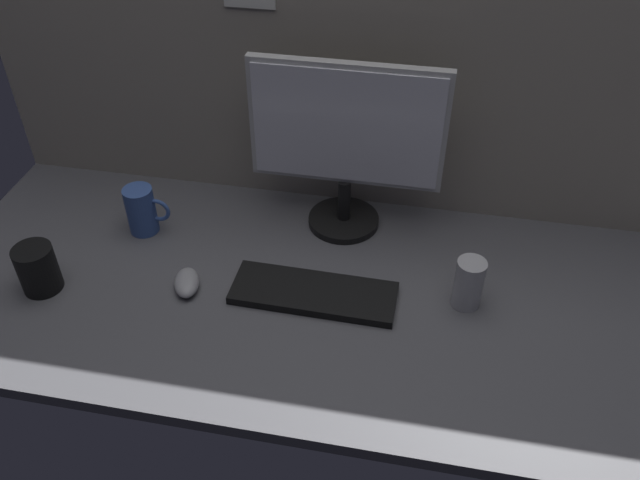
% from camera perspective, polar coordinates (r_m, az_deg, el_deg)
% --- Properties ---
extents(ground_plane, '(1.80, 0.80, 0.03)m').
position_cam_1_polar(ground_plane, '(1.52, -0.29, -4.46)').
color(ground_plane, '#515156').
extents(cubicle_wall_back, '(1.80, 0.06, 0.71)m').
position_cam_1_polar(cubicle_wall_back, '(1.61, 2.32, 14.48)').
color(cubicle_wall_back, gray).
rests_on(cubicle_wall_back, ground_plane).
extents(monitor, '(0.46, 0.18, 0.43)m').
position_cam_1_polar(monitor, '(1.55, 2.31, 8.71)').
color(monitor, black).
rests_on(monitor, ground_plane).
extents(keyboard, '(0.37, 0.14, 0.02)m').
position_cam_1_polar(keyboard, '(1.48, -0.48, -4.65)').
color(keyboard, black).
rests_on(keyboard, ground_plane).
extents(mouse, '(0.08, 0.11, 0.03)m').
position_cam_1_polar(mouse, '(1.52, -11.51, -3.65)').
color(mouse, '#99999E').
rests_on(mouse, ground_plane).
extents(mug_steel, '(0.06, 0.06, 0.12)m').
position_cam_1_polar(mug_steel, '(1.46, 12.78, -3.69)').
color(mug_steel, '#B2B2B7').
rests_on(mug_steel, ground_plane).
extents(mug_black_travel, '(0.09, 0.09, 0.11)m').
position_cam_1_polar(mug_black_travel, '(1.60, -23.33, -2.30)').
color(mug_black_travel, black).
rests_on(mug_black_travel, ground_plane).
extents(mug_ceramic_blue, '(0.11, 0.07, 0.12)m').
position_cam_1_polar(mug_ceramic_blue, '(1.68, -15.21, 2.52)').
color(mug_ceramic_blue, '#38569E').
rests_on(mug_ceramic_blue, ground_plane).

